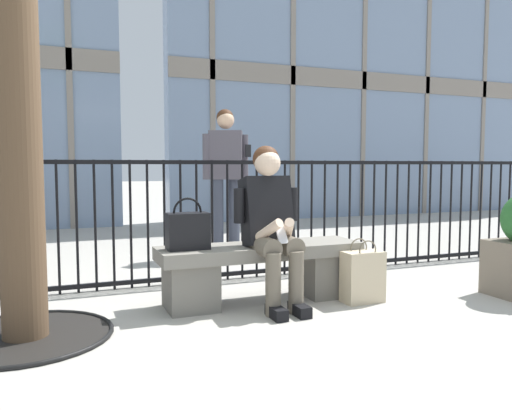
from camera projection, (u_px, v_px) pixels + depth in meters
The scene contains 8 objects.
ground_plane at pixel (261, 301), 3.91m from camera, with size 60.00×60.00×0.00m, color #B2ADA3.
stone_bench at pixel (261, 267), 3.89m from camera, with size 1.60×0.44×0.45m.
seated_person_with_phone at pixel (271, 220), 3.75m from camera, with size 0.52×0.66×1.21m.
handbag_on_bench at pixel (188, 230), 3.64m from camera, with size 0.31×0.16×0.38m.
shopping_bag at pixel (363, 276), 3.88m from camera, with size 0.32×0.17×0.49m.
bystander_at_railing at pixel (226, 171), 5.81m from camera, with size 0.55×0.35×1.71m.
plaza_railing at pixel (227, 220), 4.63m from camera, with size 9.67×0.04×1.11m.
building_facade_right at pixel (423, 7), 10.93m from camera, with size 11.36×0.43×9.00m.
Camera 1 is at (-1.45, -3.56, 1.06)m, focal length 35.12 mm.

